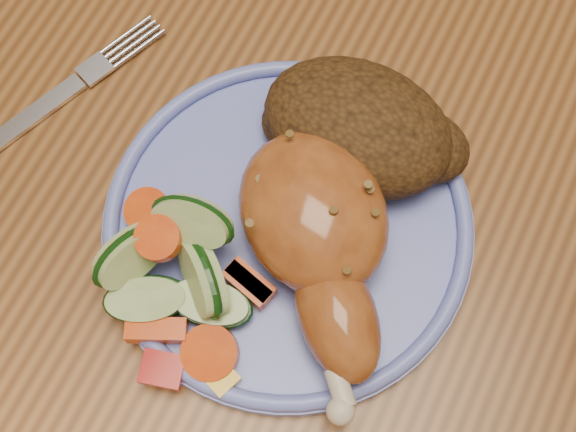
# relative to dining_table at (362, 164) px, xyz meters

# --- Properties ---
(ground) EXTENTS (4.00, 4.00, 0.00)m
(ground) POSITION_rel_dining_table_xyz_m (0.00, 0.00, -0.67)
(ground) COLOR #56341D
(ground) RESTS_ON ground
(dining_table) EXTENTS (0.90, 1.40, 0.75)m
(dining_table) POSITION_rel_dining_table_xyz_m (0.00, 0.00, 0.00)
(dining_table) COLOR brown
(dining_table) RESTS_ON ground
(plate) EXTENTS (0.23, 0.23, 0.01)m
(plate) POSITION_rel_dining_table_xyz_m (-0.01, -0.10, 0.09)
(plate) COLOR #6978DA
(plate) RESTS_ON dining_table
(plate_rim) EXTENTS (0.23, 0.23, 0.01)m
(plate_rim) POSITION_rel_dining_table_xyz_m (-0.01, -0.10, 0.10)
(plate_rim) COLOR #6978DA
(plate_rim) RESTS_ON plate
(chicken_leg) EXTENTS (0.15, 0.17, 0.06)m
(chicken_leg) POSITION_rel_dining_table_xyz_m (0.01, -0.11, 0.12)
(chicken_leg) COLOR #A95823
(chicken_leg) RESTS_ON plate
(rice_pilaf) EXTENTS (0.13, 0.09, 0.05)m
(rice_pilaf) POSITION_rel_dining_table_xyz_m (0.00, -0.03, 0.12)
(rice_pilaf) COLOR #442A11
(rice_pilaf) RESTS_ON plate
(vegetable_pile) EXTENTS (0.11, 0.12, 0.06)m
(vegetable_pile) POSITION_rel_dining_table_xyz_m (-0.05, -0.16, 0.11)
(vegetable_pile) COLOR #A50A05
(vegetable_pile) RESTS_ON plate
(fork) EXTENTS (0.07, 0.15, 0.00)m
(fork) POSITION_rel_dining_table_xyz_m (-0.20, -0.09, 0.09)
(fork) COLOR silver
(fork) RESTS_ON dining_table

